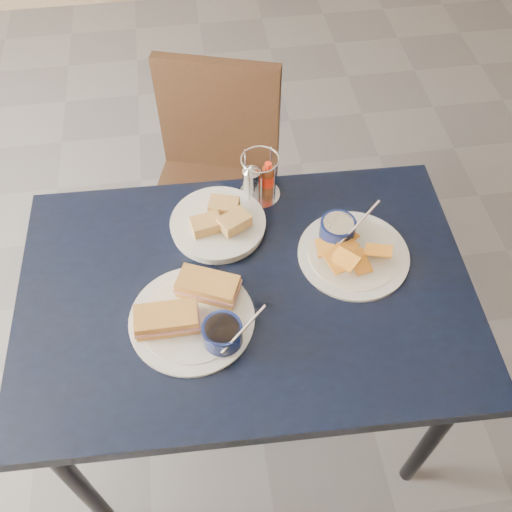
{
  "coord_description": "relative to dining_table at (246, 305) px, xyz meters",
  "views": [
    {
      "loc": [
        -0.11,
        -0.96,
        1.89
      ],
      "look_at": [
        -0.0,
        -0.17,
        0.82
      ],
      "focal_mm": 40.0,
      "sensor_mm": 36.0,
      "label": 1
    }
  ],
  "objects": [
    {
      "name": "ground",
      "position": [
        0.03,
        0.21,
        -0.67
      ],
      "size": [
        6.0,
        6.0,
        0.0
      ],
      "primitive_type": "plane",
      "color": "#505055",
      "rests_on": "ground"
    },
    {
      "name": "dining_table",
      "position": [
        0.0,
        0.0,
        0.0
      ],
      "size": [
        1.11,
        0.76,
        0.75
      ],
      "color": "black",
      "rests_on": "ground"
    },
    {
      "name": "chair_far",
      "position": [
        -0.04,
        0.67,
        -0.18
      ],
      "size": [
        0.5,
        0.5,
        0.86
      ],
      "color": "black",
      "rests_on": "ground"
    },
    {
      "name": "sandwich_plate",
      "position": [
        -0.12,
        -0.07,
        0.1
      ],
      "size": [
        0.31,
        0.29,
        0.12
      ],
      "color": "white",
      "rests_on": "dining_table"
    },
    {
      "name": "plantain_plate",
      "position": [
        0.27,
        0.08,
        0.09
      ],
      "size": [
        0.28,
        0.28,
        0.12
      ],
      "color": "white",
      "rests_on": "dining_table"
    },
    {
      "name": "bread_basket",
      "position": [
        -0.04,
        0.2,
        0.09
      ],
      "size": [
        0.24,
        0.24,
        0.07
      ],
      "color": "white",
      "rests_on": "dining_table"
    },
    {
      "name": "condiment_caddy",
      "position": [
        0.07,
        0.3,
        0.13
      ],
      "size": [
        0.11,
        0.11,
        0.14
      ],
      "color": "silver",
      "rests_on": "dining_table"
    }
  ]
}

